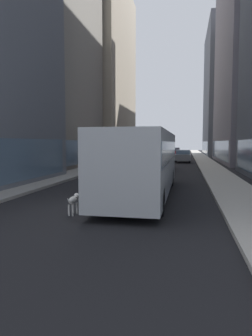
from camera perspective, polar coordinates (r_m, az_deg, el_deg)
The scene contains 14 objects.
ground_plane at distance 46.58m, azimuth 7.23°, elevation 1.59°, with size 120.00×120.00×0.00m, color black.
sidewalk_left at distance 47.31m, azimuth 0.33°, elevation 1.76°, with size 2.40×110.00×0.15m, color gray.
sidewalk_right at distance 46.53m, azimuth 14.26°, elevation 1.57°, with size 2.40×110.00×0.15m, color #ADA89E.
building_left_mid at distance 36.03m, azimuth -15.18°, elevation 21.30°, with size 8.87×14.90×25.83m.
building_left_far at distance 52.40m, azimuth -6.11°, elevation 17.30°, with size 10.85×19.17×27.90m.
building_right_far at distance 66.01m, azimuth 19.15°, elevation 13.27°, with size 9.88×19.14×25.22m.
transit_bus at distance 14.83m, azimuth 3.42°, elevation 1.70°, with size 2.78×11.53×3.05m.
car_grey_wagon at distance 40.28m, azimuth 10.61°, elevation 2.22°, with size 1.92×3.93×1.62m.
car_silver_sedan at distance 29.06m, azimuth 7.22°, elevation 1.30°, with size 1.76×4.64×1.62m.
car_blue_hatchback at distance 36.25m, azimuth 1.65°, elevation 2.02°, with size 1.78×4.58×1.62m.
car_yellow_taxi at distance 53.83m, azimuth 4.79°, elevation 2.91°, with size 1.80×4.33×1.62m.
car_red_coupe at distance 58.91m, azimuth 9.25°, elevation 3.03°, with size 1.74×4.21×1.62m.
box_truck at distance 29.31m, azimuth -0.63°, elevation 3.02°, with size 2.30×7.50×3.05m.
dalmatian_dog at distance 11.12m, azimuth -9.83°, elevation -5.97°, with size 0.22×0.96×0.72m.
Camera 1 is at (3.20, -11.40, 2.58)m, focal length 32.49 mm.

